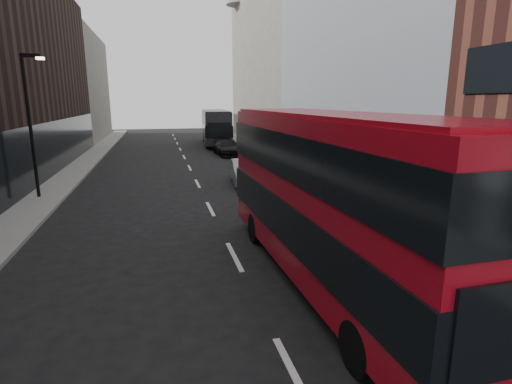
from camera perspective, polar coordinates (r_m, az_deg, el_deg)
sidewalk_right at (r=30.97m, az=4.67°, el=3.84°), size 3.00×80.00×0.15m
sidewalk_left at (r=29.97m, az=-24.75°, el=2.38°), size 2.00×80.00×0.15m
building_modern_block at (r=28.92m, az=15.89°, el=22.33°), size 5.03×22.00×20.00m
building_victorian at (r=50.10m, az=2.10°, el=18.34°), size 6.50×24.00×21.00m
building_left_mid at (r=35.30m, az=-30.10°, el=14.60°), size 5.00×24.00×14.00m
building_left_far at (r=56.78m, az=-23.91°, el=13.45°), size 5.00×20.00×13.00m
street_lamp at (r=22.81m, az=-29.48°, el=9.36°), size 1.06×0.22×7.00m
red_bus at (r=10.80m, az=10.93°, el=-0.00°), size 2.99×11.61×4.66m
grey_bus at (r=46.30m, az=-5.79°, el=9.32°), size 3.80×12.15×3.86m
car_a at (r=24.18m, az=1.06°, el=2.82°), size 1.86×4.21×1.41m
car_b at (r=24.20m, az=-1.57°, el=2.90°), size 1.89×4.57×1.47m
car_c at (r=37.16m, az=-4.12°, el=6.41°), size 2.38×5.20×1.48m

